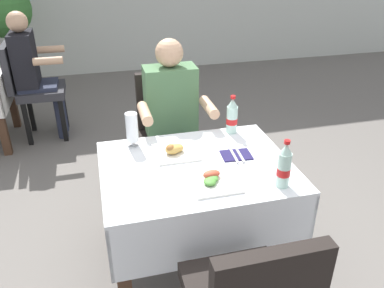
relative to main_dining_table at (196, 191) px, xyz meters
The scene contains 13 objects.
ground_plane 0.56m from the main_dining_table, 113.10° to the right, with size 11.00×11.00×0.00m, color #66605B.
main_dining_table is the anchor object (origin of this frame).
chair_far_diner_seat 0.80m from the main_dining_table, 90.00° to the left, with size 0.44×0.50×0.97m.
seated_diner_far 0.71m from the main_dining_table, 89.19° to the left, with size 0.50×0.46×1.26m.
plate_near_camera 0.27m from the main_dining_table, 79.14° to the right, with size 0.24×0.24×0.05m.
plate_far_diner 0.27m from the main_dining_table, 120.27° to the left, with size 0.25×0.25×0.07m.
beer_glass_left 0.52m from the main_dining_table, 135.33° to the left, with size 0.07×0.07×0.21m.
cola_bottle_primary 0.55m from the main_dining_table, 46.64° to the left, with size 0.07×0.07×0.25m.
cola_bottle_secondary 0.56m from the main_dining_table, 39.51° to the right, with size 0.07×0.07×0.26m.
napkin_cutlery_set 0.31m from the main_dining_table, 10.18° to the left, with size 0.18×0.19×0.01m.
background_chair_right 2.42m from the main_dining_table, 117.33° to the left, with size 0.50×0.44×0.97m.
background_patron 2.40m from the main_dining_table, 116.29° to the left, with size 0.46×0.50×1.26m.
potted_plant_corner 3.82m from the main_dining_table, 112.83° to the left, with size 0.68×0.68×1.42m.
Camera 1 is at (-0.45, -1.72, 1.85)m, focal length 36.69 mm.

